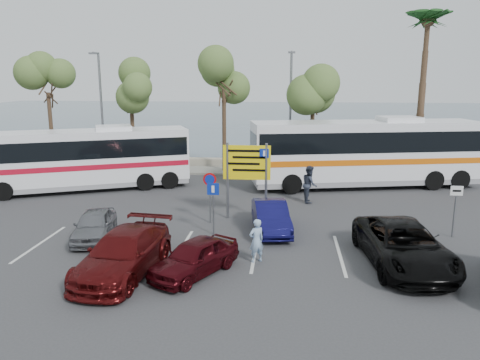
# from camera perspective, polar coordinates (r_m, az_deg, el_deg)

# --- Properties ---
(ground) EXTENTS (120.00, 120.00, 0.00)m
(ground) POSITION_cam_1_polar(r_m,az_deg,el_deg) (19.30, -3.01, -7.44)
(ground) COLOR #353538
(ground) RESTS_ON ground
(kerb_strip) EXTENTS (44.00, 2.40, 0.15)m
(kerb_strip) POSITION_cam_1_polar(r_m,az_deg,el_deg) (32.69, 0.70, 1.06)
(kerb_strip) COLOR gray
(kerb_strip) RESTS_ON ground
(seawall) EXTENTS (48.00, 0.80, 0.60)m
(seawall) POSITION_cam_1_polar(r_m,az_deg,el_deg) (34.61, 1.00, 2.08)
(seawall) COLOR gray
(seawall) RESTS_ON ground
(sea) EXTENTS (140.00, 140.00, 0.00)m
(sea) POSITION_cam_1_polar(r_m,az_deg,el_deg) (78.24, 3.71, 7.70)
(sea) COLOR #3C5460
(sea) RESTS_ON ground
(tree_far_left) EXTENTS (3.20, 3.20, 7.60)m
(tree_far_left) POSITION_cam_1_polar(r_m,az_deg,el_deg) (36.07, -22.47, 11.21)
(tree_far_left) COLOR #382619
(tree_far_left) RESTS_ON kerb_strip
(tree_left) EXTENTS (3.20, 3.20, 7.20)m
(tree_left) POSITION_cam_1_polar(r_m,az_deg,el_deg) (33.70, -13.22, 11.23)
(tree_left) COLOR #382619
(tree_left) RESTS_ON kerb_strip
(tree_mid) EXTENTS (3.20, 3.20, 8.00)m
(tree_mid) POSITION_cam_1_polar(r_m,az_deg,el_deg) (32.20, -1.99, 12.66)
(tree_mid) COLOR #382619
(tree_mid) RESTS_ON kerb_strip
(tree_right) EXTENTS (3.20, 3.20, 7.40)m
(tree_right) POSITION_cam_1_polar(r_m,az_deg,el_deg) (31.96, 8.97, 11.64)
(tree_right) COLOR #382619
(tree_right) RESTS_ON kerb_strip
(palm_tree) EXTENTS (4.80, 4.80, 11.20)m
(palm_tree) POSITION_cam_1_polar(r_m,az_deg,el_deg) (33.24, 21.92, 17.35)
(palm_tree) COLOR #382619
(palm_tree) RESTS_ON kerb_strip
(street_lamp_left) EXTENTS (0.45, 1.15, 8.01)m
(street_lamp_left) POSITION_cam_1_polar(r_m,az_deg,el_deg) (34.00, -16.59, 8.68)
(street_lamp_left) COLOR slate
(street_lamp_left) RESTS_ON kerb_strip
(street_lamp_right) EXTENTS (0.45, 1.15, 8.01)m
(street_lamp_right) POSITION_cam_1_polar(r_m,az_deg,el_deg) (31.50, 6.16, 8.86)
(street_lamp_right) COLOR slate
(street_lamp_right) RESTS_ON kerb_strip
(direction_sign) EXTENTS (2.20, 0.12, 3.60)m
(direction_sign) POSITION_cam_1_polar(r_m,az_deg,el_deg) (21.59, 0.84, 1.44)
(direction_sign) COLOR slate
(direction_sign) RESTS_ON ground
(sign_no_stop) EXTENTS (0.60, 0.08, 2.35)m
(sign_no_stop) POSITION_cam_1_polar(r_m,az_deg,el_deg) (21.19, -3.68, -1.17)
(sign_no_stop) COLOR slate
(sign_no_stop) RESTS_ON ground
(sign_parking) EXTENTS (0.50, 0.07, 2.25)m
(sign_parking) POSITION_cam_1_polar(r_m,az_deg,el_deg) (19.63, -3.28, -2.60)
(sign_parking) COLOR slate
(sign_parking) RESTS_ON ground
(sign_taxi) EXTENTS (0.50, 0.07, 2.20)m
(sign_taxi) POSITION_cam_1_polar(r_m,az_deg,el_deg) (21.26, 24.76, -2.70)
(sign_taxi) COLOR slate
(sign_taxi) RESTS_ON ground
(lane_markings) EXTENTS (12.02, 4.20, 0.01)m
(lane_markings) POSITION_cam_1_polar(r_m,az_deg,el_deg) (18.58, -6.99, -8.32)
(lane_markings) COLOR silver
(lane_markings) RESTS_ON ground
(coach_bus_left) EXTENTS (12.06, 7.16, 3.75)m
(coach_bus_left) POSITION_cam_1_polar(r_m,az_deg,el_deg) (28.84, -18.53, 2.22)
(coach_bus_left) COLOR white
(coach_bus_left) RESTS_ON ground
(coach_bus_right) EXTENTS (13.87, 5.70, 4.23)m
(coach_bus_right) POSITION_cam_1_polar(r_m,az_deg,el_deg) (29.17, 14.95, 2.99)
(coach_bus_right) COLOR white
(coach_bus_right) RESTS_ON ground
(car_silver_a) EXTENTS (2.08, 3.78, 1.22)m
(car_silver_a) POSITION_cam_1_polar(r_m,az_deg,el_deg) (20.23, -17.33, -5.24)
(car_silver_a) COLOR slate
(car_silver_a) RESTS_ON ground
(car_blue) EXTENTS (2.00, 4.12, 1.30)m
(car_blue) POSITION_cam_1_polar(r_m,az_deg,el_deg) (20.31, 3.78, -4.48)
(car_blue) COLOR #11104F
(car_blue) RESTS_ON ground
(car_maroon) EXTENTS (2.57, 5.22, 1.46)m
(car_maroon) POSITION_cam_1_polar(r_m,az_deg,el_deg) (16.48, -14.01, -8.68)
(car_maroon) COLOR #510D0E
(car_maroon) RESTS_ON ground
(car_red) EXTENTS (3.03, 3.85, 1.23)m
(car_red) POSITION_cam_1_polar(r_m,az_deg,el_deg) (16.07, -5.55, -9.35)
(car_red) COLOR #40090E
(car_red) RESTS_ON ground
(suv_black) EXTENTS (3.10, 5.74, 1.53)m
(suv_black) POSITION_cam_1_polar(r_m,az_deg,el_deg) (17.63, 19.31, -7.49)
(suv_black) COLOR black
(suv_black) RESTS_ON ground
(pedestrian_near) EXTENTS (0.70, 0.64, 1.61)m
(pedestrian_near) POSITION_cam_1_polar(r_m,az_deg,el_deg) (16.96, 2.01, -7.40)
(pedestrian_near) COLOR #93B2D5
(pedestrian_near) RESTS_ON ground
(pedestrian_far) EXTENTS (0.81, 1.01, 1.98)m
(pedestrian_far) POSITION_cam_1_polar(r_m,az_deg,el_deg) (25.08, 8.49, -0.50)
(pedestrian_far) COLOR #2D3344
(pedestrian_far) RESTS_ON ground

